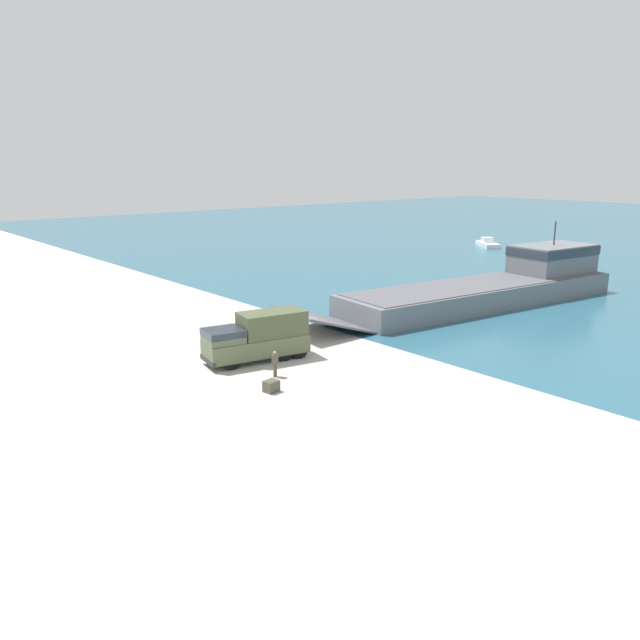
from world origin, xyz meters
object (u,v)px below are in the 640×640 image
object	(u,v)px
soldier_on_ramp	(275,362)
cargo_crate	(271,386)
landing_craft	(500,283)
military_truck	(258,337)
moored_boat_b	(487,244)

from	to	relation	value
soldier_on_ramp	cargo_crate	size ratio (longest dim) A/B	2.05
landing_craft	soldier_on_ramp	size ratio (longest dim) A/B	21.80
military_truck	soldier_on_ramp	size ratio (longest dim) A/B	4.39
moored_boat_b	cargo_crate	size ratio (longest dim) A/B	7.42
military_truck	soldier_on_ramp	bearing A→B (deg)	82.85
military_truck	moored_boat_b	distance (m)	66.74
landing_craft	cargo_crate	size ratio (longest dim) A/B	44.73
landing_craft	moored_boat_b	distance (m)	41.50
landing_craft	moored_boat_b	xyz separation A→B (m)	(-24.61, 33.40, -1.25)
landing_craft	military_truck	world-z (taller)	landing_craft
landing_craft	soldier_on_ramp	world-z (taller)	landing_craft
soldier_on_ramp	moored_boat_b	size ratio (longest dim) A/B	0.28
military_truck	moored_boat_b	bearing A→B (deg)	-147.33
landing_craft	military_truck	bearing A→B (deg)	-82.72
soldier_on_ramp	moored_boat_b	bearing A→B (deg)	-89.45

